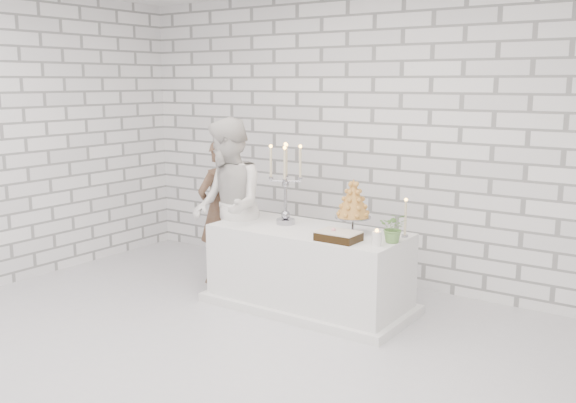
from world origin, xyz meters
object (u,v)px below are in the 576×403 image
object	(u,v)px
croquembouche	(353,206)
cake_table	(309,269)
groom	(221,211)
candelabra	(286,184)
bride	(228,207)

from	to	relation	value
croquembouche	cake_table	bearing A→B (deg)	-170.26
cake_table	groom	world-z (taller)	groom
candelabra	croquembouche	bearing A→B (deg)	1.60
bride	candelabra	xyz separation A→B (m)	(0.59, 0.15, 0.27)
bride	croquembouche	distance (m)	1.31
cake_table	candelabra	xyz separation A→B (m)	(-0.30, 0.05, 0.76)
cake_table	groom	bearing A→B (deg)	172.56
groom	candelabra	xyz separation A→B (m)	(0.90, -0.10, 0.38)
groom	croquembouche	distance (m)	1.63
groom	croquembouche	size ratio (longest dim) A/B	3.06
cake_table	bride	xyz separation A→B (m)	(-0.88, -0.10, 0.50)
croquembouche	bride	bearing A→B (deg)	-172.62
groom	cake_table	bearing A→B (deg)	92.54
cake_table	bride	distance (m)	1.02
cake_table	groom	distance (m)	1.26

